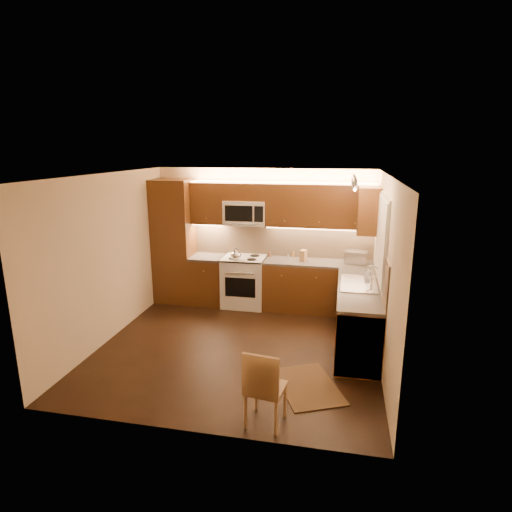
% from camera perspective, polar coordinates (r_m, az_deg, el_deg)
% --- Properties ---
extents(floor, '(4.00, 4.00, 0.01)m').
position_cam_1_polar(floor, '(6.44, -2.34, -11.99)').
color(floor, black).
rests_on(floor, ground).
extents(ceiling, '(4.00, 4.00, 0.01)m').
position_cam_1_polar(ceiling, '(5.78, -2.59, 10.82)').
color(ceiling, beige).
rests_on(ceiling, ground).
extents(wall_back, '(4.00, 0.01, 2.50)m').
position_cam_1_polar(wall_back, '(7.89, 1.04, 2.61)').
color(wall_back, beige).
rests_on(wall_back, ground).
extents(wall_front, '(4.00, 0.01, 2.50)m').
position_cam_1_polar(wall_front, '(4.18, -9.14, -8.42)').
color(wall_front, beige).
rests_on(wall_front, ground).
extents(wall_left, '(0.01, 4.00, 2.50)m').
position_cam_1_polar(wall_left, '(6.74, -19.19, -0.23)').
color(wall_left, beige).
rests_on(wall_left, ground).
extents(wall_right, '(0.01, 4.00, 2.50)m').
position_cam_1_polar(wall_right, '(5.85, 16.93, -2.21)').
color(wall_right, beige).
rests_on(wall_right, ground).
extents(pantry, '(0.70, 0.60, 2.30)m').
position_cam_1_polar(pantry, '(8.09, -10.93, 1.93)').
color(pantry, '#43240E').
rests_on(pantry, floor).
extents(base_cab_back_left, '(0.62, 0.60, 0.86)m').
position_cam_1_polar(base_cab_back_left, '(8.05, -6.33, -3.26)').
color(base_cab_back_left, '#43240E').
rests_on(base_cab_back_left, floor).
extents(counter_back_left, '(0.62, 0.60, 0.04)m').
position_cam_1_polar(counter_back_left, '(7.93, -6.42, -0.16)').
color(counter_back_left, '#312F2D').
rests_on(counter_back_left, base_cab_back_left).
extents(base_cab_back_right, '(1.92, 0.60, 0.86)m').
position_cam_1_polar(base_cab_back_right, '(7.70, 8.25, -4.17)').
color(base_cab_back_right, '#43240E').
rests_on(base_cab_back_right, floor).
extents(counter_back_right, '(1.92, 0.60, 0.04)m').
position_cam_1_polar(counter_back_right, '(7.57, 8.38, -0.93)').
color(counter_back_right, '#312F2D').
rests_on(counter_back_right, base_cab_back_right).
extents(base_cab_right, '(0.60, 2.00, 0.86)m').
position_cam_1_polar(base_cab_right, '(6.47, 13.43, -8.06)').
color(base_cab_right, '#43240E').
rests_on(base_cab_right, floor).
extents(counter_right, '(0.60, 2.00, 0.04)m').
position_cam_1_polar(counter_right, '(6.32, 13.66, -4.28)').
color(counter_right, '#312F2D').
rests_on(counter_right, base_cab_right).
extents(dishwasher, '(0.58, 0.60, 0.84)m').
position_cam_1_polar(dishwasher, '(5.83, 13.61, -10.65)').
color(dishwasher, silver).
rests_on(dishwasher, floor).
extents(backsplash_back, '(3.30, 0.02, 0.60)m').
position_cam_1_polar(backsplash_back, '(7.84, 3.54, 2.13)').
color(backsplash_back, tan).
rests_on(backsplash_back, wall_back).
extents(backsplash_right, '(0.02, 2.00, 0.60)m').
position_cam_1_polar(backsplash_right, '(6.25, 16.49, -1.62)').
color(backsplash_right, tan).
rests_on(backsplash_right, wall_right).
extents(upper_cab_back_left, '(0.62, 0.35, 0.75)m').
position_cam_1_polar(upper_cab_back_left, '(7.86, -6.35, 7.10)').
color(upper_cab_back_left, '#43240E').
rests_on(upper_cab_back_left, wall_back).
extents(upper_cab_back_right, '(1.92, 0.35, 0.75)m').
position_cam_1_polar(upper_cab_back_right, '(7.49, 8.71, 6.68)').
color(upper_cab_back_right, '#43240E').
rests_on(upper_cab_back_right, wall_back).
extents(upper_cab_bridge, '(0.76, 0.35, 0.31)m').
position_cam_1_polar(upper_cab_bridge, '(7.65, -1.41, 8.65)').
color(upper_cab_bridge, '#43240E').
rests_on(upper_cab_bridge, wall_back).
extents(upper_cab_right_corner, '(0.35, 0.50, 0.75)m').
position_cam_1_polar(upper_cab_right_corner, '(7.08, 14.91, 5.91)').
color(upper_cab_right_corner, '#43240E').
rests_on(upper_cab_right_corner, wall_right).
extents(stove, '(0.76, 0.65, 0.92)m').
position_cam_1_polar(stove, '(7.84, -1.58, -3.43)').
color(stove, silver).
rests_on(stove, floor).
extents(microwave, '(0.76, 0.38, 0.44)m').
position_cam_1_polar(microwave, '(7.68, -1.42, 5.86)').
color(microwave, silver).
rests_on(microwave, wall_back).
extents(window_frame, '(0.03, 1.44, 1.24)m').
position_cam_1_polar(window_frame, '(6.30, 16.60, 2.26)').
color(window_frame, silver).
rests_on(window_frame, wall_right).
extents(window_blinds, '(0.02, 1.36, 1.16)m').
position_cam_1_polar(window_blinds, '(6.30, 16.42, 2.27)').
color(window_blinds, silver).
rests_on(window_blinds, wall_right).
extents(sink, '(0.52, 0.86, 0.15)m').
position_cam_1_polar(sink, '(6.43, 13.67, -3.06)').
color(sink, silver).
rests_on(sink, counter_right).
extents(faucet, '(0.20, 0.04, 0.30)m').
position_cam_1_polar(faucet, '(6.42, 15.32, -2.49)').
color(faucet, silver).
rests_on(faucet, counter_right).
extents(track_light_bar, '(0.04, 1.20, 0.03)m').
position_cam_1_polar(track_light_bar, '(6.01, 13.11, 10.22)').
color(track_light_bar, silver).
rests_on(track_light_bar, ceiling).
extents(kettle, '(0.23, 0.23, 0.22)m').
position_cam_1_polar(kettle, '(7.51, -2.73, 0.27)').
color(kettle, silver).
rests_on(kettle, stove).
extents(toaster_oven, '(0.40, 0.33, 0.22)m').
position_cam_1_polar(toaster_oven, '(7.57, 13.28, -0.15)').
color(toaster_oven, silver).
rests_on(toaster_oven, counter_back_right).
extents(knife_block, '(0.13, 0.16, 0.20)m').
position_cam_1_polar(knife_block, '(7.57, 6.37, 0.06)').
color(knife_block, '#A27D49').
rests_on(knife_block, counter_back_right).
extents(spice_jar_a, '(0.04, 0.04, 0.09)m').
position_cam_1_polar(spice_jar_a, '(7.73, 4.35, -0.01)').
color(spice_jar_a, silver).
rests_on(spice_jar_a, counter_back_right).
extents(spice_jar_b, '(0.05, 0.05, 0.09)m').
position_cam_1_polar(spice_jar_b, '(7.81, 1.87, 0.19)').
color(spice_jar_b, brown).
rests_on(spice_jar_b, counter_back_right).
extents(spice_jar_c, '(0.06, 0.06, 0.09)m').
position_cam_1_polar(spice_jar_c, '(7.87, 1.95, 0.32)').
color(spice_jar_c, silver).
rests_on(spice_jar_c, counter_back_right).
extents(spice_jar_d, '(0.05, 0.05, 0.10)m').
position_cam_1_polar(spice_jar_d, '(7.82, 5.03, 0.21)').
color(spice_jar_d, olive).
rests_on(spice_jar_d, counter_back_right).
extents(soap_bottle, '(0.10, 0.10, 0.18)m').
position_cam_1_polar(soap_bottle, '(6.72, 14.80, -2.24)').
color(soap_bottle, silver).
rests_on(soap_bottle, counter_right).
extents(rug, '(1.01, 1.18, 0.01)m').
position_cam_1_polar(rug, '(5.50, 7.00, -16.95)').
color(rug, black).
rests_on(rug, floor).
extents(dining_chair, '(0.44, 0.44, 0.87)m').
position_cam_1_polar(dining_chair, '(4.64, 1.32, -17.09)').
color(dining_chair, '#A27D49').
rests_on(dining_chair, floor).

